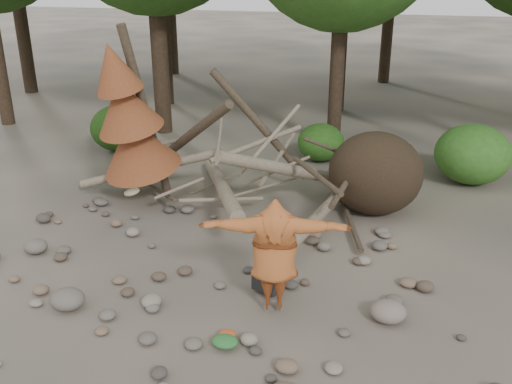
# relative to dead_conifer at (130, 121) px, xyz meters

# --- Properties ---
(ground) EXTENTS (120.00, 120.00, 0.00)m
(ground) POSITION_rel_dead_conifer_xyz_m (3.12, -3.37, -2.11)
(ground) COLOR #514C44
(ground) RESTS_ON ground
(deadfall_pile) EXTENTS (8.55, 5.24, 3.30)m
(deadfall_pile) POSITION_rel_dead_conifer_xyz_m (5.13, 0.87, -1.16)
(deadfall_pile) COLOR #332619
(deadfall_pile) RESTS_ON ground
(dead_conifer) EXTENTS (2.06, 2.16, 4.35)m
(dead_conifer) POSITION_rel_dead_conifer_xyz_m (0.00, 0.00, 0.00)
(dead_conifer) COLOR #4C3F30
(dead_conifer) RESTS_ON ground
(bush_left) EXTENTS (1.80, 1.80, 1.44)m
(bush_left) POSITION_rel_dead_conifer_xyz_m (-2.38, 3.83, -1.39)
(bush_left) COLOR #234D14
(bush_left) RESTS_ON ground
(bush_mid) EXTENTS (1.40, 1.40, 1.12)m
(bush_mid) POSITION_rel_dead_conifer_xyz_m (3.92, 4.43, -1.55)
(bush_mid) COLOR #2E621C
(bush_mid) RESTS_ON ground
(bush_right) EXTENTS (2.00, 2.00, 1.60)m
(bush_right) POSITION_rel_dead_conifer_xyz_m (8.12, 3.63, -1.31)
(bush_right) COLOR #397424
(bush_right) RESTS_ON ground
(frisbee_thrower) EXTENTS (3.84, 1.14, 2.01)m
(frisbee_thrower) POSITION_rel_dead_conifer_xyz_m (4.35, -3.70, -1.02)
(frisbee_thrower) COLOR #B05927
(frisbee_thrower) RESTS_ON ground
(backpack) EXTENTS (0.57, 0.48, 0.32)m
(backpack) POSITION_rel_dead_conifer_xyz_m (4.12, -3.17, -1.95)
(backpack) COLOR black
(backpack) RESTS_ON ground
(cloth_green) EXTENTS (0.41, 0.34, 0.16)m
(cloth_green) POSITION_rel_dead_conifer_xyz_m (3.87, -4.92, -2.03)
(cloth_green) COLOR #2B6C30
(cloth_green) RESTS_ON ground
(cloth_orange) EXTENTS (0.27, 0.22, 0.10)m
(cloth_orange) POSITION_rel_dead_conifer_xyz_m (3.83, -4.69, -2.06)
(cloth_orange) COLOR #C74B22
(cloth_orange) RESTS_ON ground
(boulder_front_left) EXTENTS (0.60, 0.54, 0.36)m
(boulder_front_left) POSITION_rel_dead_conifer_xyz_m (0.90, -4.55, -1.93)
(boulder_front_left) COLOR #6B6459
(boulder_front_left) RESTS_ON ground
(boulder_mid_right) EXTENTS (0.61, 0.55, 0.36)m
(boulder_mid_right) POSITION_rel_dead_conifer_xyz_m (6.28, -3.53, -1.93)
(boulder_mid_right) COLOR gray
(boulder_mid_right) RESTS_ON ground
(boulder_mid_left) EXTENTS (0.49, 0.44, 0.30)m
(boulder_mid_left) POSITION_rel_dead_conifer_xyz_m (-0.86, -2.92, -1.96)
(boulder_mid_left) COLOR #696158
(boulder_mid_left) RESTS_ON ground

